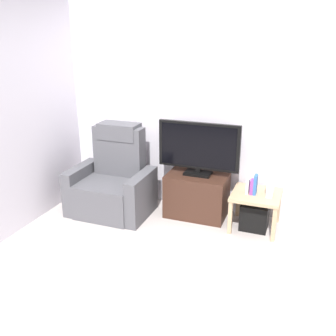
# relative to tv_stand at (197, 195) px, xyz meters

# --- Properties ---
(ground_plane) EXTENTS (6.40, 6.40, 0.00)m
(ground_plane) POSITION_rel_tv_stand_xyz_m (0.06, -0.84, -0.27)
(ground_plane) COLOR #BCB2AD
(wall_back) EXTENTS (6.40, 0.06, 2.60)m
(wall_back) POSITION_rel_tv_stand_xyz_m (0.06, 0.29, 1.03)
(wall_back) COLOR silver
(wall_back) RESTS_ON ground
(wall_side) EXTENTS (0.06, 4.48, 2.60)m
(wall_side) POSITION_rel_tv_stand_xyz_m (-1.82, -0.84, 1.03)
(wall_side) COLOR silver
(wall_side) RESTS_ON ground
(tv_stand) EXTENTS (0.73, 0.46, 0.53)m
(tv_stand) POSITION_rel_tv_stand_xyz_m (0.00, 0.00, 0.00)
(tv_stand) COLOR #3D2319
(tv_stand) RESTS_ON ground
(television) EXTENTS (0.98, 0.20, 0.64)m
(television) POSITION_rel_tv_stand_xyz_m (0.00, 0.02, 0.60)
(television) COLOR black
(television) RESTS_ON tv_stand
(recliner_armchair) EXTENTS (0.98, 0.78, 1.08)m
(recliner_armchair) POSITION_rel_tv_stand_xyz_m (-1.02, -0.23, 0.11)
(recliner_armchair) COLOR #515156
(recliner_armchair) RESTS_ON ground
(side_table) EXTENTS (0.54, 0.54, 0.43)m
(side_table) POSITION_rel_tv_stand_xyz_m (0.72, -0.08, 0.10)
(side_table) COLOR tan
(side_table) RESTS_ON ground
(subwoofer_box) EXTENTS (0.31, 0.31, 0.31)m
(subwoofer_box) POSITION_rel_tv_stand_xyz_m (0.72, -0.08, -0.11)
(subwoofer_box) COLOR black
(subwoofer_box) RESTS_ON ground
(book_leftmost) EXTENTS (0.03, 0.11, 0.17)m
(book_leftmost) POSITION_rel_tv_stand_xyz_m (0.62, -0.10, 0.25)
(book_leftmost) COLOR white
(book_leftmost) RESTS_ON side_table
(book_middle) EXTENTS (0.04, 0.11, 0.16)m
(book_middle) POSITION_rel_tv_stand_xyz_m (0.67, -0.10, 0.25)
(book_middle) COLOR purple
(book_middle) RESTS_ON side_table
(book_rightmost) EXTENTS (0.03, 0.11, 0.22)m
(book_rightmost) POSITION_rel_tv_stand_xyz_m (0.70, -0.10, 0.28)
(book_rightmost) COLOR #3366B2
(book_rightmost) RESTS_ON side_table
(game_console) EXTENTS (0.07, 0.20, 0.26)m
(game_console) POSITION_rel_tv_stand_xyz_m (0.86, -0.07, 0.29)
(game_console) COLOR white
(game_console) RESTS_ON side_table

